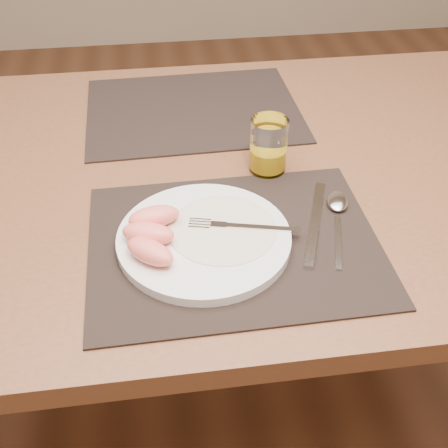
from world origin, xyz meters
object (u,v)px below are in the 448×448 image
table (212,202)px  knife (314,229)px  plate (204,239)px  fork (234,226)px  placemat_near (234,243)px  placemat_far (193,110)px  spoon (338,207)px  juice_glass (268,148)px

table → knife: bearing=-56.4°
plate → fork: 0.05m
placemat_near → fork: 0.03m
placemat_near → fork: fork is taller
table → placemat_far: placemat_far is taller
plate → spoon: 0.24m
juice_glass → table: bearing=164.8°
fork → knife: 0.13m
placemat_near → placemat_far: (-0.02, 0.44, 0.00)m
table → placemat_near: (0.01, -0.22, 0.09)m
table → placemat_far: (-0.01, 0.22, 0.09)m
knife → spoon: 0.07m
plate → juice_glass: 0.24m
knife → spoon: size_ratio=1.12×
table → juice_glass: 0.17m
knife → spoon: spoon is taller
placemat_far → spoon: (0.21, -0.38, 0.01)m
plate → juice_glass: bearing=53.8°
knife → table: bearing=123.6°
table → spoon: bearing=-40.1°
fork → spoon: (0.18, 0.04, -0.01)m
placemat_near → spoon: bearing=17.6°
table → plate: bearing=-100.0°
table → fork: bearing=-86.9°
spoon → juice_glass: (-0.09, 0.13, 0.04)m
fork → placemat_near: bearing=-97.4°
fork → juice_glass: juice_glass is taller
plate → fork: (0.05, 0.01, 0.01)m
placemat_far → placemat_near: bearing=-87.0°
fork → knife: size_ratio=0.82×
plate → spoon: (0.23, 0.05, -0.00)m
fork → juice_glass: bearing=63.2°
placemat_near → placemat_far: same height
table → knife: knife is taller
spoon → fork: bearing=-167.5°
plate → placemat_near: bearing=-6.7°
placemat_near → plate: plate is taller
fork → knife: fork is taller
plate → table: bearing=80.0°
placemat_near → spoon: (0.18, 0.06, 0.01)m
plate → fork: size_ratio=1.56×
spoon → table: bearing=139.9°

